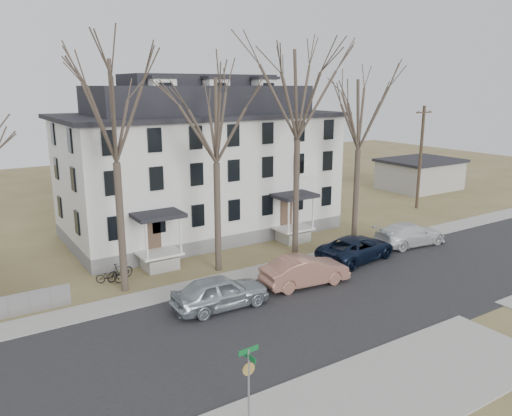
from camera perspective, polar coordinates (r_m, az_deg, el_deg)
ground at (r=27.40m, az=15.39°, el=-10.96°), size 120.00×120.00×0.00m
main_road at (r=28.64m, az=12.39°, el=-9.66°), size 120.00×10.00×0.04m
far_sidewalk at (r=32.80m, az=4.97°, el=-6.30°), size 120.00×2.00×0.08m
near_sidewalk_left at (r=19.34m, az=9.94°, el=-22.00°), size 20.00×5.00×0.08m
yellow_curb at (r=35.32m, az=12.35°, el=-5.10°), size 14.00×0.25×0.06m
boarding_house at (r=38.67m, az=-6.30°, el=5.00°), size 20.80×12.36×12.05m
distant_building at (r=58.56m, az=18.20°, el=3.71°), size 8.50×6.50×3.35m
tree_far_left at (r=27.31m, az=-16.07°, el=11.38°), size 8.40×8.40×13.72m
tree_mid_left at (r=29.64m, az=-4.64°, el=10.58°), size 7.80×7.80×12.74m
tree_center at (r=32.85m, az=4.84°, el=13.48°), size 9.00×9.00×14.70m
tree_mid_right at (r=36.49m, az=11.81°, el=10.94°), size 7.80×7.80×12.74m
utility_pole_far at (r=48.58m, az=18.29°, el=5.61°), size 2.00×0.28×9.50m
car_silver at (r=26.14m, az=-4.08°, el=-9.61°), size 5.18×2.21×1.75m
car_tan at (r=29.06m, az=5.62°, el=-7.22°), size 5.37×2.35×1.72m
car_navy at (r=33.61m, az=11.40°, el=-4.58°), size 6.10×3.44×1.61m
car_white at (r=37.66m, az=17.19°, el=-2.92°), size 5.75×2.77×1.61m
bicycle_left at (r=30.49m, az=-16.39°, el=-7.58°), size 1.66×1.32×0.84m
bicycle_right at (r=30.79m, az=-15.28°, el=-7.06°), size 1.86×1.03×1.08m
street_sign at (r=17.64m, az=-0.85°, el=-18.43°), size 0.80×0.80×2.81m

